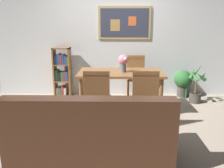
{
  "coord_description": "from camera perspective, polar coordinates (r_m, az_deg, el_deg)",
  "views": [
    {
      "loc": [
        0.05,
        -3.58,
        1.55
      ],
      "look_at": [
        -0.01,
        -0.05,
        0.65
      ],
      "focal_mm": 37.44,
      "sensor_mm": 36.0,
      "label": 1
    }
  ],
  "objects": [
    {
      "name": "potted_palm",
      "position": [
        5.0,
        19.81,
        -0.79
      ],
      "size": [
        0.38,
        0.37,
        0.79
      ],
      "color": "#4C4742",
      "rests_on": "ground_plane"
    },
    {
      "name": "wall_back_with_painting",
      "position": [
        5.2,
        0.45,
        11.6
      ],
      "size": [
        5.2,
        0.14,
        2.6
      ],
      "color": "silver",
      "rests_on": "ground_plane"
    },
    {
      "name": "dining_table",
      "position": [
        4.24,
        2.13,
        1.76
      ],
      "size": [
        1.51,
        0.84,
        0.73
      ],
      "color": "brown",
      "rests_on": "ground_plane"
    },
    {
      "name": "flower_vase",
      "position": [
        4.15,
        2.78,
        5.48
      ],
      "size": [
        0.19,
        0.18,
        0.31
      ],
      "color": "slate",
      "rests_on": "dining_table"
    },
    {
      "name": "potted_ivy",
      "position": [
        5.34,
        16.95,
        0.57
      ],
      "size": [
        0.39,
        0.39,
        0.63
      ],
      "color": "#4C4742",
      "rests_on": "ground_plane"
    },
    {
      "name": "tv_remote",
      "position": [
        4.24,
        9.48,
        3.05
      ],
      "size": [
        0.16,
        0.1,
        0.02
      ],
      "color": "black",
      "rests_on": "dining_table"
    },
    {
      "name": "dining_chair_far_right",
      "position": [
        5.02,
        5.85,
        2.59
      ],
      "size": [
        0.4,
        0.41,
        0.91
      ],
      "color": "brown",
      "rests_on": "ground_plane"
    },
    {
      "name": "bookshelf",
      "position": [
        5.16,
        -12.01,
        2.56
      ],
      "size": [
        0.36,
        0.28,
        1.09
      ],
      "color": "brown",
      "rests_on": "ground_plane"
    },
    {
      "name": "dining_chair_near_left",
      "position": [
        3.52,
        -3.63,
        -2.47
      ],
      "size": [
        0.4,
        0.41,
        0.91
      ],
      "color": "brown",
      "rests_on": "ground_plane"
    },
    {
      "name": "leather_couch",
      "position": [
        2.77,
        -5.06,
        -12.29
      ],
      "size": [
        1.8,
        0.84,
        0.84
      ],
      "color": "#472819",
      "rests_on": "ground_plane"
    },
    {
      "name": "dining_chair_near_right",
      "position": [
        3.55,
        7.92,
        -2.45
      ],
      "size": [
        0.4,
        0.41,
        0.91
      ],
      "color": "brown",
      "rests_on": "ground_plane"
    },
    {
      "name": "ground_plane",
      "position": [
        3.9,
        0.13,
        -9.11
      ],
      "size": [
        12.0,
        12.0,
        0.0
      ],
      "primitive_type": "plane",
      "color": "tan"
    }
  ]
}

